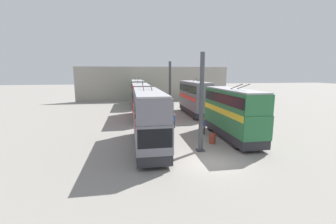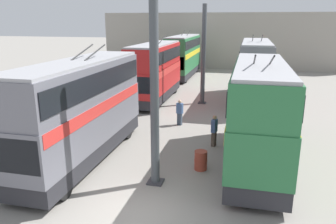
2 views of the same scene
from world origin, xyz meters
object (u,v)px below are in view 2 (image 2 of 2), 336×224
at_px(oil_drum, 201,160).
at_px(bus_left_near, 258,108).
at_px(bus_right_mid, 155,69).
at_px(person_aisle_midway, 180,112).
at_px(bus_right_near, 80,105).
at_px(bus_right_far, 184,54).
at_px(person_by_left_row, 214,130).
at_px(bus_left_far, 255,68).

bearing_deg(oil_drum, bus_left_near, -63.17).
height_order(bus_right_mid, person_aisle_midway, bus_right_mid).
height_order(bus_right_near, oil_drum, bus_right_near).
bearing_deg(bus_right_near, bus_right_mid, 0.00).
bearing_deg(person_aisle_midway, bus_right_near, 170.51).
bearing_deg(bus_right_far, person_aisle_midway, -169.63).
relative_size(bus_left_near, oil_drum, 10.24).
relative_size(bus_left_near, person_by_left_row, 5.26).
xyz_separation_m(bus_right_near, person_aisle_midway, (6.80, -3.58, -1.94)).
distance_m(person_aisle_midway, person_by_left_row, 4.28).
height_order(person_by_left_row, oil_drum, person_by_left_row).
bearing_deg(bus_right_mid, person_aisle_midway, -151.58).
bearing_deg(bus_left_far, bus_left_near, 180.00).
height_order(bus_right_far, person_aisle_midway, bus_right_far).
relative_size(bus_right_mid, oil_drum, 10.33).
bearing_deg(person_aisle_midway, person_by_left_row, -123.26).
bearing_deg(person_aisle_midway, oil_drum, -141.70).
bearing_deg(bus_left_near, oil_drum, 116.83).
relative_size(bus_right_mid, person_aisle_midway, 5.48).
bearing_deg(oil_drum, bus_right_near, 92.57).
distance_m(person_by_left_row, oil_drum, 3.22).
distance_m(bus_left_far, bus_right_far, 14.17).
height_order(bus_left_near, oil_drum, bus_left_near).
xyz_separation_m(bus_left_near, oil_drum, (-1.26, 2.50, -2.38)).
xyz_separation_m(bus_left_near, bus_left_far, (13.46, 0.00, 0.11)).
xyz_separation_m(person_aisle_midway, person_by_left_row, (-3.36, -2.66, 0.03)).
xyz_separation_m(bus_right_mid, person_by_left_row, (-9.97, -6.24, -1.85)).
bearing_deg(person_by_left_row, bus_right_far, -58.76).
bearing_deg(bus_right_mid, person_by_left_row, -147.95).
xyz_separation_m(bus_right_mid, bus_right_far, (12.94, 0.00, 0.07)).
distance_m(bus_left_near, bus_right_mid, 14.58).
distance_m(bus_left_near, bus_left_far, 13.46).
bearing_deg(bus_left_far, bus_right_near, 150.57).
bearing_deg(bus_left_far, person_aisle_midway, 149.24).
bearing_deg(bus_right_mid, bus_right_near, -180.00).
relative_size(bus_left_near, bus_left_far, 0.91).
bearing_deg(person_by_left_row, person_aisle_midway, -35.56).
distance_m(bus_left_near, person_aisle_midway, 7.43).
bearing_deg(bus_left_far, person_by_left_row, 169.16).
xyz_separation_m(bus_left_far, person_aisle_midway, (-8.19, 4.87, -2.02)).
distance_m(person_aisle_midway, oil_drum, 6.96).
bearing_deg(bus_left_near, person_by_left_row, 49.16).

